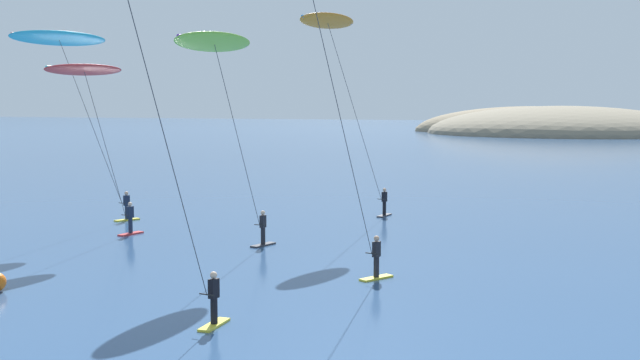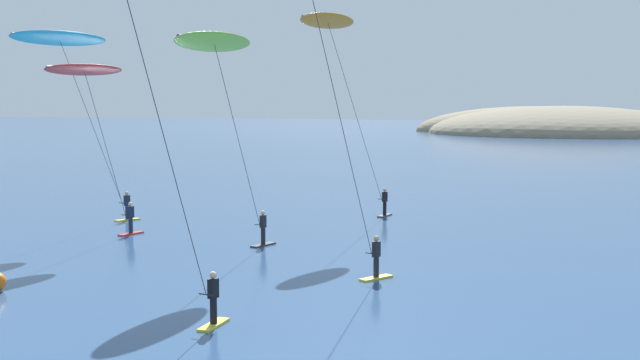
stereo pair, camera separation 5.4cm
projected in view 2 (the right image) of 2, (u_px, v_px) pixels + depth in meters
headland_island at (553, 133)px, 180.46m from camera, size 64.22×54.38×12.36m
kitesurfer_lime at (218, 57)px, 34.07m from camera, size 1.78×7.98×9.85m
kitesurfer_red at (89, 85)px, 39.03m from camera, size 2.37×5.87×8.78m
kitesurfer_cyan at (64, 50)px, 42.63m from camera, size 3.22×8.01×10.67m
kitesurfer_orange at (334, 41)px, 43.35m from camera, size 3.14×8.87×11.66m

